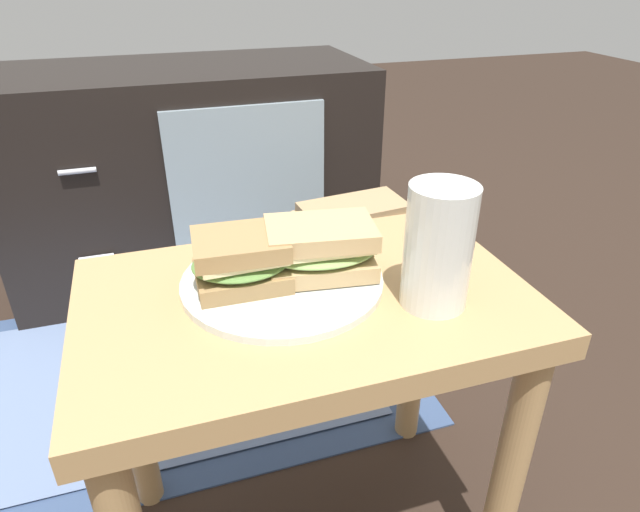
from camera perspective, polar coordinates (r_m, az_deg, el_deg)
side_table at (r=0.75m, az=-1.41°, el=-9.73°), size 0.56×0.36×0.46m
tv_cabinet at (r=1.61m, az=-13.06°, el=8.28°), size 0.96×0.46×0.58m
area_rug at (r=1.32m, az=-18.28°, el=-11.86°), size 1.20×0.67×0.01m
plate at (r=0.71m, az=-3.90°, el=-2.56°), size 0.26×0.26×0.01m
sandwich_front at (r=0.68m, az=-8.14°, el=-0.43°), size 0.12×0.10×0.07m
sandwich_back at (r=0.70m, az=0.04°, el=0.79°), size 0.16×0.12×0.07m
beer_glass at (r=0.65m, az=12.07°, el=0.70°), size 0.08×0.08×0.15m
paper_bag at (r=1.25m, az=3.24°, el=-2.51°), size 0.25×0.15×0.37m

